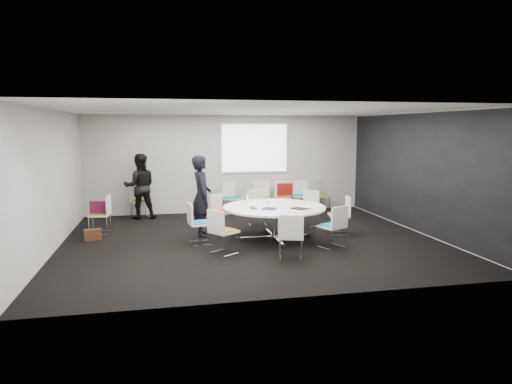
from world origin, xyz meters
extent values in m
cube|color=black|center=(0.00, 0.00, -0.02)|extent=(8.00, 7.00, 0.04)
cube|color=white|center=(0.00, 0.00, 2.82)|extent=(8.00, 7.00, 0.04)
cube|color=#B5B0AB|center=(0.00, 3.52, 1.40)|extent=(8.00, 0.04, 2.80)
cube|color=#B5B0AB|center=(0.00, -3.52, 1.40)|extent=(8.00, 0.04, 2.80)
cube|color=#B5B0AB|center=(-4.02, 0.00, 1.40)|extent=(0.04, 7.00, 2.80)
cube|color=#B5B0AB|center=(4.02, 0.00, 1.40)|extent=(0.04, 7.00, 2.80)
cube|color=black|center=(3.99, 0.00, 1.40)|extent=(0.01, 6.94, 2.74)
cube|color=silver|center=(0.52, -0.02, 0.04)|extent=(0.90, 0.90, 0.08)
cylinder|color=silver|center=(0.52, -0.02, 0.36)|extent=(0.10, 0.10, 0.65)
cylinder|color=white|center=(0.52, -0.02, 0.71)|extent=(2.25, 2.25, 0.04)
cube|color=white|center=(0.80, 3.46, 1.85)|extent=(1.90, 0.03, 1.35)
cube|color=silver|center=(2.09, 0.12, 0.21)|extent=(0.49, 0.49, 0.42)
cube|color=white|center=(2.09, 0.12, 0.44)|extent=(0.52, 0.54, 0.04)
cube|color=red|center=(2.09, 0.12, 0.47)|extent=(0.45, 0.47, 0.03)
cube|color=white|center=(2.29, 0.08, 0.67)|extent=(0.12, 0.46, 0.42)
cube|color=silver|center=(1.64, 1.10, 0.21)|extent=(0.59, 0.59, 0.42)
cube|color=white|center=(1.64, 1.10, 0.44)|extent=(0.63, 0.64, 0.04)
cube|color=#09717A|center=(1.64, 1.10, 0.47)|extent=(0.55, 0.55, 0.03)
cube|color=white|center=(1.80, 1.23, 0.67)|extent=(0.32, 0.38, 0.42)
cube|color=silver|center=(0.47, 1.44, 0.21)|extent=(0.44, 0.44, 0.42)
cube|color=white|center=(0.47, 1.44, 0.44)|extent=(0.49, 0.47, 0.04)
cube|color=#627718|center=(0.47, 1.44, 0.47)|extent=(0.42, 0.40, 0.03)
cube|color=white|center=(0.48, 1.65, 0.67)|extent=(0.46, 0.06, 0.42)
cube|color=silver|center=(-0.48, 0.98, 0.21)|extent=(0.59, 0.59, 0.42)
cube|color=white|center=(-0.48, 0.98, 0.44)|extent=(0.64, 0.64, 0.04)
cube|color=red|center=(-0.48, 0.98, 0.47)|extent=(0.55, 0.55, 0.03)
cube|color=white|center=(-0.63, 1.13, 0.67)|extent=(0.35, 0.35, 0.42)
cube|color=silver|center=(-1.11, -0.13, 0.21)|extent=(0.48, 0.48, 0.42)
cube|color=white|center=(-1.11, -0.13, 0.44)|extent=(0.50, 0.52, 0.04)
cube|color=#0A6A82|center=(-1.11, -0.13, 0.47)|extent=(0.43, 0.45, 0.03)
cube|color=white|center=(-1.32, -0.16, 0.67)|extent=(0.10, 0.46, 0.42)
cube|color=silver|center=(-0.73, -0.98, 0.21)|extent=(0.59, 0.59, 0.42)
cube|color=white|center=(-0.73, -0.98, 0.44)|extent=(0.63, 0.63, 0.04)
cube|color=olive|center=(-0.73, -0.98, 0.47)|extent=(0.54, 0.55, 0.03)
cube|color=white|center=(-0.90, -1.10, 0.67)|extent=(0.30, 0.40, 0.42)
cube|color=silver|center=(0.43, -1.63, 0.21)|extent=(0.52, 0.52, 0.42)
cube|color=white|center=(0.43, -1.63, 0.44)|extent=(0.57, 0.55, 0.04)
cube|color=#D64618|center=(0.43, -1.63, 0.47)|extent=(0.49, 0.48, 0.03)
cube|color=white|center=(0.37, -1.83, 0.67)|extent=(0.45, 0.17, 0.42)
cube|color=silver|center=(1.49, -0.97, 0.21)|extent=(0.56, 0.56, 0.42)
cube|color=white|center=(1.49, -0.97, 0.44)|extent=(0.61, 0.60, 0.04)
cube|color=#097886|center=(1.49, -0.97, 0.47)|extent=(0.53, 0.52, 0.03)
cube|color=white|center=(1.58, -1.16, 0.67)|extent=(0.43, 0.23, 0.42)
cube|color=silver|center=(0.10, 3.13, 0.21)|extent=(0.55, 0.55, 0.42)
cube|color=white|center=(0.10, 3.13, 0.44)|extent=(0.60, 0.59, 0.04)
cube|color=#087775|center=(0.10, 3.13, 0.47)|extent=(0.52, 0.51, 0.03)
cube|color=white|center=(0.01, 3.32, 0.67)|extent=(0.44, 0.21, 0.42)
cube|color=silver|center=(0.93, 3.15, 0.21)|extent=(0.51, 0.51, 0.42)
cube|color=white|center=(0.93, 3.15, 0.44)|extent=(0.56, 0.54, 0.04)
cube|color=brown|center=(0.93, 3.15, 0.47)|extent=(0.48, 0.47, 0.03)
cube|color=white|center=(0.98, 3.35, 0.67)|extent=(0.45, 0.15, 0.42)
cube|color=silver|center=(1.57, 3.11, 0.21)|extent=(0.49, 0.49, 0.42)
cube|color=white|center=(1.57, 3.11, 0.44)|extent=(0.53, 0.52, 0.04)
cube|color=#DB5C12|center=(1.57, 3.11, 0.47)|extent=(0.46, 0.45, 0.03)
cube|color=white|center=(1.61, 3.31, 0.67)|extent=(0.46, 0.12, 0.42)
cube|color=silver|center=(2.12, 3.14, 0.21)|extent=(0.49, 0.49, 0.42)
cube|color=white|center=(2.12, 3.14, 0.44)|extent=(0.54, 0.52, 0.04)
cube|color=#0B7C86|center=(2.12, 3.14, 0.47)|extent=(0.47, 0.45, 0.03)
cube|color=white|center=(2.16, 3.34, 0.67)|extent=(0.46, 0.12, 0.42)
cube|color=silver|center=(2.73, 3.15, 0.21)|extent=(0.56, 0.56, 0.42)
cube|color=white|center=(2.73, 3.15, 0.44)|extent=(0.60, 0.59, 0.04)
cube|color=#716815|center=(2.73, 3.15, 0.47)|extent=(0.52, 0.51, 0.03)
cube|color=white|center=(2.64, 3.34, 0.67)|extent=(0.43, 0.23, 0.42)
cube|color=silver|center=(-3.31, 1.34, 0.21)|extent=(0.46, 0.46, 0.42)
cube|color=white|center=(-3.31, 1.34, 0.44)|extent=(0.48, 0.50, 0.04)
cube|color=#686416|center=(-3.31, 1.34, 0.47)|extent=(0.41, 0.43, 0.03)
cube|color=white|center=(-3.10, 1.32, 0.67)|extent=(0.08, 0.46, 0.42)
cube|color=silver|center=(-2.45, 3.11, 0.21)|extent=(0.55, 0.55, 0.42)
cube|color=white|center=(-2.45, 3.11, 0.44)|extent=(0.59, 0.58, 0.04)
cube|color=brown|center=(-2.45, 3.11, 0.47)|extent=(0.51, 0.50, 0.03)
cube|color=white|center=(-2.53, 3.30, 0.67)|extent=(0.44, 0.21, 0.42)
imported|color=black|center=(-1.01, 0.62, 0.92)|extent=(0.45, 0.67, 1.83)
imported|color=black|center=(-2.45, 2.96, 0.88)|extent=(0.90, 0.73, 1.76)
imported|color=#333338|center=(0.06, -0.16, 0.74)|extent=(0.20, 0.30, 0.02)
cube|color=silver|center=(-0.06, 0.07, 0.86)|extent=(0.09, 0.29, 0.22)
cube|color=black|center=(0.95, -0.43, 0.74)|extent=(0.34, 0.37, 0.02)
cube|color=navy|center=(0.34, -0.32, 0.74)|extent=(0.33, 0.31, 0.03)
cube|color=white|center=(0.99, 0.35, 0.73)|extent=(0.34, 0.26, 0.00)
cube|color=white|center=(1.15, -0.16, 0.73)|extent=(0.34, 0.28, 0.00)
cylinder|color=white|center=(0.45, 0.21, 0.78)|extent=(0.08, 0.08, 0.09)
cube|color=black|center=(1.13, -0.44, 0.73)|extent=(0.14, 0.08, 0.01)
cube|color=#501532|center=(-3.31, 1.34, 0.62)|extent=(0.42, 0.23, 0.28)
cube|color=#432815|center=(-3.39, 0.71, 0.12)|extent=(0.38, 0.23, 0.24)
cube|color=#A61B14|center=(1.57, 2.90, 0.70)|extent=(0.45, 0.17, 0.36)
camera|label=1|loc=(-1.89, -9.56, 2.43)|focal=32.00mm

